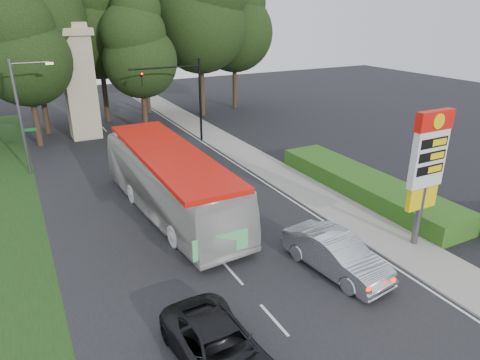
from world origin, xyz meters
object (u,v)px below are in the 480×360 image
transit_bus (170,183)px  traffic_signal_mast (186,90)px  suv_charcoal (219,349)px  gas_station_pylon (428,161)px  monument (79,81)px  sedan_silver (336,254)px  streetlight_signs (23,113)px

transit_bus → traffic_signal_mast: bearing=60.8°
suv_charcoal → gas_station_pylon: bearing=10.1°
monument → sedan_silver: monument is taller
monument → suv_charcoal: monument is taller
monument → sedan_silver: bearing=-77.5°
sedan_silver → gas_station_pylon: bearing=-7.8°
streetlight_signs → transit_bus: bearing=-58.6°
suv_charcoal → sedan_silver: bearing=18.6°
traffic_signal_mast → sedan_silver: size_ratio=1.35×
traffic_signal_mast → monument: bearing=142.0°
streetlight_signs → sedan_silver: (11.18, -19.96, -3.56)m
streetlight_signs → monument: (4.99, 7.99, 0.67)m
sedan_silver → suv_charcoal: sedan_silver is taller
traffic_signal_mast → streetlight_signs: size_ratio=0.90×
transit_bus → gas_station_pylon: bearing=-47.9°
traffic_signal_mast → suv_charcoal: size_ratio=1.35×
streetlight_signs → traffic_signal_mast: bearing=8.9°
gas_station_pylon → traffic_signal_mast: bearing=99.1°
traffic_signal_mast → suv_charcoal: (-8.48, -24.60, -3.93)m
traffic_signal_mast → suv_charcoal: bearing=-109.0°
traffic_signal_mast → streetlight_signs: 12.83m
gas_station_pylon → traffic_signal_mast: traffic_signal_mast is taller
sedan_silver → transit_bus: bearing=109.3°
streetlight_signs → sedan_silver: bearing=-60.8°
transit_bus → sedan_silver: bearing=-67.7°
traffic_signal_mast → sedan_silver: (-1.49, -21.95, -3.79)m
traffic_signal_mast → transit_bus: 14.49m
gas_station_pylon → sedan_silver: 6.15m
gas_station_pylon → suv_charcoal: bearing=-167.8°
monument → sedan_silver: 28.94m
streetlight_signs → gas_station_pylon: bearing=-51.0°
monument → gas_station_pylon: bearing=-68.2°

